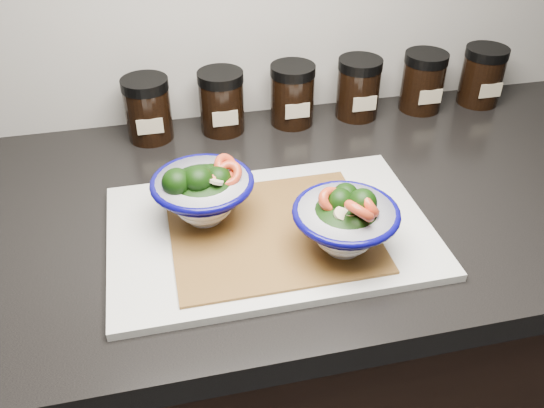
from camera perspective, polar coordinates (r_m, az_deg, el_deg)
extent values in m
cube|color=black|center=(1.23, 2.98, -17.30)|extent=(3.43, 0.58, 0.86)
cube|color=black|center=(0.91, 3.85, -0.21)|extent=(3.50, 0.60, 0.04)
cube|color=silver|center=(0.82, -0.20, -2.67)|extent=(0.45, 0.30, 0.01)
cube|color=olive|center=(0.80, 0.00, -2.64)|extent=(0.28, 0.24, 0.00)
cylinder|color=white|center=(0.83, -6.66, -1.05)|extent=(0.05, 0.05, 0.01)
ellipsoid|color=white|center=(0.82, -6.74, -0.18)|extent=(0.08, 0.08, 0.04)
torus|color=#080558|center=(0.79, -6.93, 2.13)|extent=(0.14, 0.14, 0.01)
torus|color=#080558|center=(0.80, -6.86, 1.26)|extent=(0.12, 0.12, 0.00)
ellipsoid|color=black|center=(0.80, -6.88, 1.51)|extent=(0.11, 0.11, 0.05)
ellipsoid|color=black|center=(0.79, -5.36, 2.31)|extent=(0.04, 0.04, 0.04)
cylinder|color=#477233|center=(0.80, -5.30, 1.49)|extent=(0.02, 0.01, 0.03)
ellipsoid|color=black|center=(0.78, -7.35, 2.46)|extent=(0.04, 0.04, 0.04)
cylinder|color=#477233|center=(0.78, -7.27, 1.59)|extent=(0.01, 0.01, 0.03)
ellipsoid|color=black|center=(0.78, -9.42, 2.12)|extent=(0.04, 0.04, 0.04)
cylinder|color=#477233|center=(0.79, -9.32, 1.26)|extent=(0.02, 0.01, 0.03)
ellipsoid|color=black|center=(0.80, -6.03, 2.88)|extent=(0.03, 0.03, 0.03)
cylinder|color=#477233|center=(0.81, -5.98, 2.18)|extent=(0.02, 0.01, 0.02)
torus|color=#D95328|center=(0.79, -5.82, 2.56)|extent=(0.06, 0.06, 0.04)
torus|color=#D95328|center=(0.80, -4.59, 3.66)|extent=(0.05, 0.05, 0.05)
torus|color=#D95328|center=(0.79, -4.36, 2.97)|extent=(0.06, 0.06, 0.04)
cylinder|color=#CCBC8E|center=(0.77, -5.61, 2.28)|extent=(0.02, 0.02, 0.02)
cylinder|color=white|center=(0.78, 7.05, -4.01)|extent=(0.05, 0.05, 0.01)
ellipsoid|color=white|center=(0.77, 7.14, -3.14)|extent=(0.08, 0.08, 0.03)
torus|color=#080558|center=(0.74, 7.36, -0.84)|extent=(0.14, 0.14, 0.01)
torus|color=#080558|center=(0.75, 7.27, -1.71)|extent=(0.12, 0.12, 0.00)
ellipsoid|color=black|center=(0.75, 7.30, -1.46)|extent=(0.10, 0.10, 0.05)
ellipsoid|color=black|center=(0.74, 6.72, 0.20)|extent=(0.04, 0.04, 0.04)
cylinder|color=#477233|center=(0.75, 6.66, -0.57)|extent=(0.01, 0.01, 0.02)
ellipsoid|color=black|center=(0.75, 7.30, 0.91)|extent=(0.03, 0.03, 0.03)
cylinder|color=#477233|center=(0.76, 7.23, 0.19)|extent=(0.01, 0.01, 0.02)
ellipsoid|color=black|center=(0.75, 6.46, -0.46)|extent=(0.04, 0.04, 0.04)
cylinder|color=#477233|center=(0.76, 6.38, -1.36)|extent=(0.01, 0.01, 0.03)
ellipsoid|color=black|center=(0.73, 8.95, 0.07)|extent=(0.04, 0.04, 0.04)
cylinder|color=#477233|center=(0.74, 8.86, -0.74)|extent=(0.01, 0.01, 0.02)
torus|color=#D95328|center=(0.76, 7.36, 0.54)|extent=(0.05, 0.06, 0.04)
torus|color=#D95328|center=(0.73, 9.50, 0.02)|extent=(0.04, 0.05, 0.05)
torus|color=#D95328|center=(0.74, 5.98, 0.37)|extent=(0.05, 0.04, 0.05)
torus|color=#D95328|center=(0.70, 8.64, -0.69)|extent=(0.05, 0.06, 0.05)
cylinder|color=#CCBC8E|center=(0.73, 7.73, -0.94)|extent=(0.02, 0.02, 0.01)
cylinder|color=#CCBC8E|center=(0.72, 6.91, -0.99)|extent=(0.02, 0.02, 0.02)
cylinder|color=black|center=(1.05, -12.13, 8.74)|extent=(0.08, 0.08, 0.09)
cylinder|color=black|center=(1.02, -12.54, 11.53)|extent=(0.08, 0.08, 0.02)
cube|color=#C6B793|center=(1.02, -11.99, 7.52)|extent=(0.04, 0.00, 0.03)
cylinder|color=black|center=(1.06, -5.00, 9.62)|extent=(0.08, 0.08, 0.09)
cylinder|color=black|center=(1.03, -5.16, 12.43)|extent=(0.08, 0.08, 0.02)
cube|color=#C6B793|center=(1.02, -4.65, 8.43)|extent=(0.05, 0.00, 0.03)
cylinder|color=black|center=(1.08, 2.02, 10.34)|extent=(0.08, 0.08, 0.09)
cylinder|color=black|center=(1.06, 2.08, 13.10)|extent=(0.08, 0.08, 0.02)
cube|color=#C6B793|center=(1.05, 2.55, 9.19)|extent=(0.04, 0.00, 0.03)
cylinder|color=black|center=(1.12, 8.50, 10.87)|extent=(0.08, 0.08, 0.09)
cylinder|color=black|center=(1.09, 8.76, 13.55)|extent=(0.08, 0.08, 0.02)
cube|color=#C6B793|center=(1.08, 9.17, 9.77)|extent=(0.04, 0.00, 0.03)
cylinder|color=black|center=(1.17, 14.65, 11.25)|extent=(0.08, 0.08, 0.09)
cylinder|color=black|center=(1.14, 15.09, 13.80)|extent=(0.08, 0.08, 0.02)
cube|color=#C6B793|center=(1.14, 15.44, 10.19)|extent=(0.05, 0.00, 0.03)
cylinder|color=black|center=(1.23, 20.01, 11.47)|extent=(0.08, 0.08, 0.09)
cylinder|color=black|center=(1.20, 20.57, 13.89)|extent=(0.08, 0.08, 0.02)
cube|color=#C6B793|center=(1.20, 20.86, 10.46)|extent=(0.05, 0.00, 0.03)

